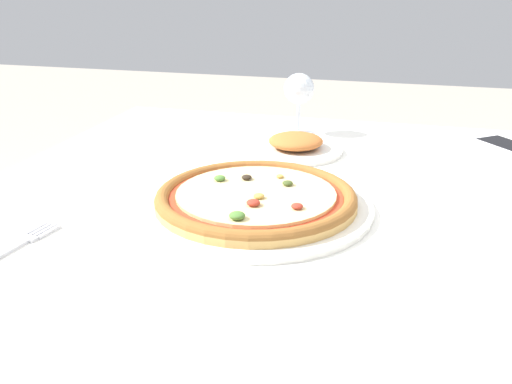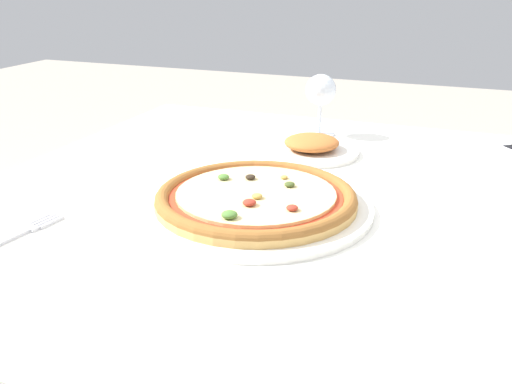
{
  "view_description": "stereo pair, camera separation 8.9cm",
  "coord_description": "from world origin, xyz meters",
  "px_view_note": "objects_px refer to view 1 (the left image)",
  "views": [
    {
      "loc": [
        0.03,
        -0.87,
        1.07
      ],
      "look_at": [
        -0.19,
        -0.07,
        0.75
      ],
      "focal_mm": 40.0,
      "sensor_mm": 36.0,
      "label": 1
    },
    {
      "loc": [
        0.11,
        -0.85,
        1.07
      ],
      "look_at": [
        -0.19,
        -0.07,
        0.75
      ],
      "focal_mm": 40.0,
      "sensor_mm": 36.0,
      "label": 2
    }
  ],
  "objects_px": {
    "pizza_plate": "(256,200)",
    "wine_glass_far_left": "(299,91)",
    "fork": "(14,247)",
    "cell_phone": "(510,147)",
    "side_plate": "(296,146)",
    "dining_table": "(377,246)"
  },
  "relations": [
    {
      "from": "pizza_plate",
      "to": "wine_glass_far_left",
      "type": "height_order",
      "value": "wine_glass_far_left"
    },
    {
      "from": "pizza_plate",
      "to": "fork",
      "type": "xyz_separation_m",
      "value": [
        -0.28,
        -0.21,
        -0.01
      ]
    },
    {
      "from": "cell_phone",
      "to": "fork",
      "type": "bearing_deg",
      "value": -137.21
    },
    {
      "from": "wine_glass_far_left",
      "to": "fork",
      "type": "bearing_deg",
      "value": -111.13
    },
    {
      "from": "pizza_plate",
      "to": "side_plate",
      "type": "distance_m",
      "value": 0.31
    },
    {
      "from": "pizza_plate",
      "to": "side_plate",
      "type": "xyz_separation_m",
      "value": [
        0.0,
        0.31,
        -0.0
      ]
    },
    {
      "from": "cell_phone",
      "to": "dining_table",
      "type": "bearing_deg",
      "value": -123.05
    },
    {
      "from": "fork",
      "to": "cell_phone",
      "type": "height_order",
      "value": "cell_phone"
    },
    {
      "from": "wine_glass_far_left",
      "to": "side_plate",
      "type": "xyz_separation_m",
      "value": [
        0.02,
        -0.15,
        -0.08
      ]
    },
    {
      "from": "dining_table",
      "to": "wine_glass_far_left",
      "type": "distance_m",
      "value": 0.47
    },
    {
      "from": "fork",
      "to": "side_plate",
      "type": "bearing_deg",
      "value": 61.55
    },
    {
      "from": "pizza_plate",
      "to": "fork",
      "type": "bearing_deg",
      "value": -142.91
    },
    {
      "from": "dining_table",
      "to": "cell_phone",
      "type": "distance_m",
      "value": 0.45
    },
    {
      "from": "dining_table",
      "to": "side_plate",
      "type": "bearing_deg",
      "value": 128.17
    },
    {
      "from": "cell_phone",
      "to": "side_plate",
      "type": "xyz_separation_m",
      "value": [
        -0.43,
        -0.14,
        0.01
      ]
    },
    {
      "from": "side_plate",
      "to": "dining_table",
      "type": "bearing_deg",
      "value": -51.83
    },
    {
      "from": "dining_table",
      "to": "cell_phone",
      "type": "relative_size",
      "value": 8.89
    },
    {
      "from": "cell_phone",
      "to": "side_plate",
      "type": "height_order",
      "value": "side_plate"
    },
    {
      "from": "dining_table",
      "to": "side_plate",
      "type": "height_order",
      "value": "side_plate"
    },
    {
      "from": "dining_table",
      "to": "side_plate",
      "type": "relative_size",
      "value": 7.2
    },
    {
      "from": "pizza_plate",
      "to": "wine_glass_far_left",
      "type": "bearing_deg",
      "value": 92.88
    },
    {
      "from": "side_plate",
      "to": "fork",
      "type": "bearing_deg",
      "value": -118.45
    }
  ]
}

